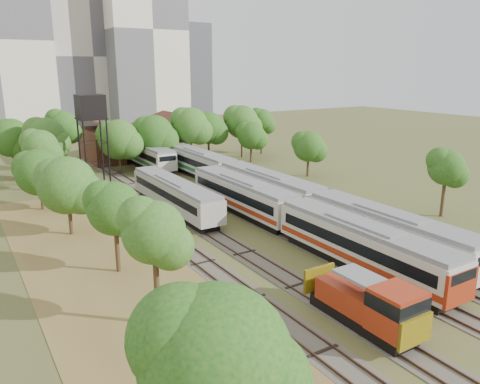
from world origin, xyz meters
TOP-DOWN VIEW (x-y plane):
  - ground at (0.00, 0.00)m, footprint 240.00×240.00m
  - dry_grass_patch at (-18.00, 8.00)m, footprint 14.00×60.00m
  - tracks at (-0.67, 25.00)m, footprint 24.60×80.00m
  - railcar_red_set at (-2.00, 11.47)m, footprint 3.08×34.58m
  - railcar_green_set at (2.00, 21.02)m, footprint 3.12×52.08m
  - railcar_rear at (-2.00, 48.69)m, footprint 3.08×16.08m
  - shunter_locomotive at (-8.00, -3.91)m, footprint 2.61×8.10m
  - old_grey_coach at (-8.00, 24.85)m, footprint 2.86×18.00m
  - water_tower at (-12.14, 41.66)m, footprint 3.51×3.51m
  - rail_pile_far at (8.20, 0.55)m, footprint 0.50×7.97m
  - maintenance_shed at (-1.00, 57.98)m, footprint 16.45×11.55m
  - tree_band_left at (-20.06, 24.69)m, footprint 7.90×67.05m
  - tree_band_far at (1.11, 48.46)m, footprint 42.57×10.71m
  - tree_band_right at (15.25, 30.90)m, footprint 5.72×40.18m
  - tower_centre at (2.00, 100.00)m, footprint 20.00×18.00m
  - tower_right at (14.00, 92.00)m, footprint 18.00×16.00m
  - tower_far_right at (34.00, 110.00)m, footprint 12.00×12.00m

SIDE VIEW (x-z plane):
  - ground at x=0.00m, z-range 0.00..0.00m
  - dry_grass_patch at x=-18.00m, z-range 0.00..0.04m
  - tracks at x=-0.67m, z-range -0.05..0.14m
  - rail_pile_far at x=8.20m, z-range 0.00..0.26m
  - shunter_locomotive at x=-8.00m, z-range -0.08..3.34m
  - old_grey_coach at x=-8.00m, z-range 0.16..3.69m
  - railcar_red_set at x=-2.00m, z-range 0.11..3.93m
  - railcar_rear at x=-2.00m, z-range 0.11..3.93m
  - railcar_green_set at x=2.00m, z-range 0.11..3.97m
  - maintenance_shed at x=-1.00m, z-range -0.87..6.70m
  - tree_band_right at x=15.25m, z-range 1.03..8.32m
  - tree_band_left at x=-20.06m, z-range 1.03..9.58m
  - tree_band_far at x=1.11m, z-range 1.21..10.53m
  - water_tower at x=-12.14m, z-range 4.16..16.27m
  - tower_far_right at x=34.00m, z-range 0.00..28.00m
  - tower_centre at x=2.00m, z-range 0.00..36.00m
  - tower_right at x=14.00m, z-range 0.00..48.00m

